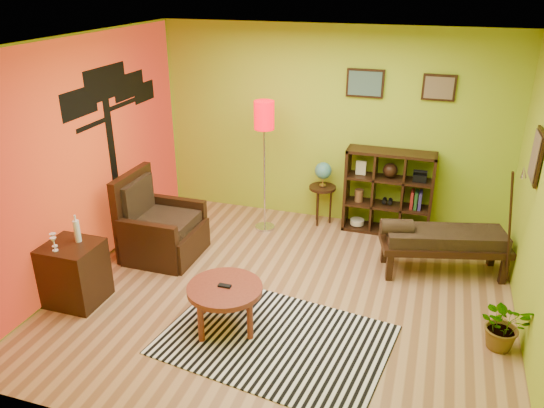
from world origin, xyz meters
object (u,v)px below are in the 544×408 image
(potted_plant, at_px, (503,329))
(armchair, at_px, (159,231))
(coffee_table, at_px, (225,292))
(side_cabinet, at_px, (74,273))
(cube_shelf, at_px, (389,193))
(bench, at_px, (441,240))
(globe_table, at_px, (323,178))
(floor_lamp, at_px, (264,127))

(potted_plant, bearing_deg, armchair, 170.76)
(coffee_table, height_order, side_cabinet, side_cabinet)
(cube_shelf, xyz_separation_m, potted_plant, (1.39, -2.25, -0.39))
(armchair, relative_size, potted_plant, 2.04)
(coffee_table, distance_m, armchair, 1.84)
(bench, distance_m, potted_plant, 1.47)
(globe_table, relative_size, bench, 0.59)
(floor_lamp, height_order, cube_shelf, floor_lamp)
(floor_lamp, height_order, potted_plant, floor_lamp)
(side_cabinet, xyz_separation_m, potted_plant, (4.50, 0.58, -0.15))
(cube_shelf, bearing_deg, armchair, -150.24)
(side_cabinet, bearing_deg, cube_shelf, 42.23)
(coffee_table, bearing_deg, cube_shelf, 64.04)
(side_cabinet, bearing_deg, bench, 26.05)
(coffee_table, height_order, cube_shelf, cube_shelf)
(coffee_table, distance_m, cube_shelf, 3.06)
(armchair, relative_size, bench, 0.69)
(coffee_table, xyz_separation_m, floor_lamp, (-0.34, 2.32, 1.09))
(floor_lamp, xyz_separation_m, bench, (2.42, -0.51, -1.06))
(armchair, height_order, bench, armchair)
(floor_lamp, relative_size, potted_plant, 3.45)
(bench, bearing_deg, floor_lamp, 168.09)
(side_cabinet, relative_size, bench, 0.64)
(armchair, distance_m, bench, 3.55)
(globe_table, xyz_separation_m, cube_shelf, (0.94, 0.01, -0.11))
(side_cabinet, xyz_separation_m, cube_shelf, (3.11, 2.83, 0.24))
(armchair, distance_m, potted_plant, 4.19)
(bench, bearing_deg, cube_shelf, 128.12)
(armchair, bearing_deg, globe_table, 40.94)
(bench, bearing_deg, coffee_table, -139.00)
(side_cabinet, relative_size, cube_shelf, 0.85)
(armchair, height_order, side_cabinet, armchair)
(globe_table, bearing_deg, bench, -29.11)
(cube_shelf, bearing_deg, potted_plant, -58.31)
(armchair, xyz_separation_m, bench, (3.49, 0.63, 0.11))
(side_cabinet, height_order, potted_plant, side_cabinet)
(coffee_table, relative_size, cube_shelf, 0.65)
(globe_table, bearing_deg, side_cabinet, -127.57)
(globe_table, bearing_deg, potted_plant, -43.87)
(side_cabinet, bearing_deg, armchair, 73.82)
(potted_plant, bearing_deg, cube_shelf, 121.69)
(side_cabinet, distance_m, cube_shelf, 4.21)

